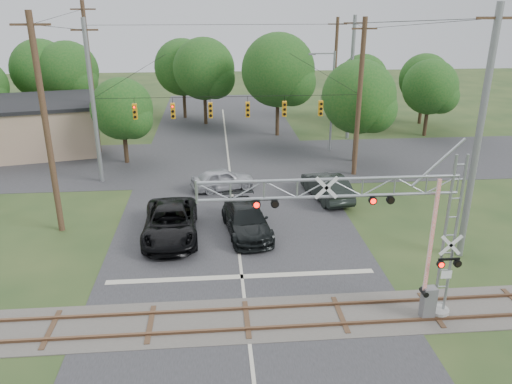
{
  "coord_description": "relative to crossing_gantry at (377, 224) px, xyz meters",
  "views": [
    {
      "loc": [
        -1.12,
        -15.55,
        12.58
      ],
      "look_at": [
        0.86,
        7.5,
        3.63
      ],
      "focal_mm": 35.0,
      "sensor_mm": 36.0,
      "label": 1
    }
  ],
  "objects": [
    {
      "name": "pickup_black",
      "position": [
        -8.8,
        8.58,
        -3.52
      ],
      "size": [
        3.16,
        6.51,
        1.78
      ],
      "primitive_type": "imported",
      "rotation": [
        0.0,
        0.0,
        0.03
      ],
      "color": "black",
      "rests_on": "ground"
    },
    {
      "name": "streetlight",
      "position": [
        3.89,
        25.15,
        0.38
      ],
      "size": [
        2.29,
        0.24,
        8.57
      ],
      "color": "gray",
      "rests_on": "ground"
    },
    {
      "name": "suv_dark",
      "position": [
        1.23,
        13.67,
        -3.55
      ],
      "size": [
        2.8,
        5.52,
        1.74
      ],
      "primitive_type": "imported",
      "rotation": [
        0.0,
        0.0,
        3.33
      ],
      "color": "black",
      "rests_on": "ground"
    },
    {
      "name": "treeline",
      "position": [
        -6.29,
        33.14,
        1.05
      ],
      "size": [
        50.0,
        23.74,
        9.83
      ],
      "color": "#382819",
      "rests_on": "ground"
    },
    {
      "name": "crossing_gantry",
      "position": [
        0.0,
        0.0,
        0.0
      ],
      "size": [
        10.53,
        0.91,
        7.14
      ],
      "color": "gray",
      "rests_on": "ground"
    },
    {
      "name": "road_main",
      "position": [
        -5.08,
        8.36,
        -4.4
      ],
      "size": [
        14.0,
        90.0,
        0.02
      ],
      "primitive_type": "cube",
      "color": "#2C2B2E",
      "rests_on": "ground"
    },
    {
      "name": "sedan_silver",
      "position": [
        -5.7,
        16.01,
        -3.66
      ],
      "size": [
        4.78,
        2.99,
        1.52
      ],
      "primitive_type": "imported",
      "rotation": [
        0.0,
        0.0,
        1.86
      ],
      "color": "#A6A7AE",
      "rests_on": "ground"
    },
    {
      "name": "railroad_track",
      "position": [
        -5.08,
        0.36,
        -4.38
      ],
      "size": [
        90.0,
        3.2,
        0.17
      ],
      "color": "#49453F",
      "rests_on": "ground"
    },
    {
      "name": "utility_poles",
      "position": [
        -2.69,
        20.79,
        1.66
      ],
      "size": [
        25.11,
        30.89,
        12.56
      ],
      "color": "#42291E",
      "rests_on": "ground"
    },
    {
      "name": "car_dark",
      "position": [
        -4.52,
        8.76,
        -3.6
      ],
      "size": [
        3.01,
        5.89,
        1.63
      ],
      "primitive_type": "imported",
      "rotation": [
        0.0,
        0.0,
        0.13
      ],
      "color": "black",
      "rests_on": "ground"
    },
    {
      "name": "traffic_signal_span",
      "position": [
        -4.17,
        18.36,
        1.24
      ],
      "size": [
        19.34,
        0.36,
        11.5
      ],
      "color": "gray",
      "rests_on": "ground"
    },
    {
      "name": "ground",
      "position": [
        -5.08,
        -1.64,
        -4.41
      ],
      "size": [
        160.0,
        160.0,
        0.0
      ],
      "primitive_type": "plane",
      "color": "#253C1B",
      "rests_on": "ground"
    },
    {
      "name": "road_cross",
      "position": [
        -5.08,
        22.36,
        -4.4
      ],
      "size": [
        90.0,
        12.0,
        0.02
      ],
      "primitive_type": "cube",
      "color": "#2C2B2E",
      "rests_on": "ground"
    }
  ]
}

